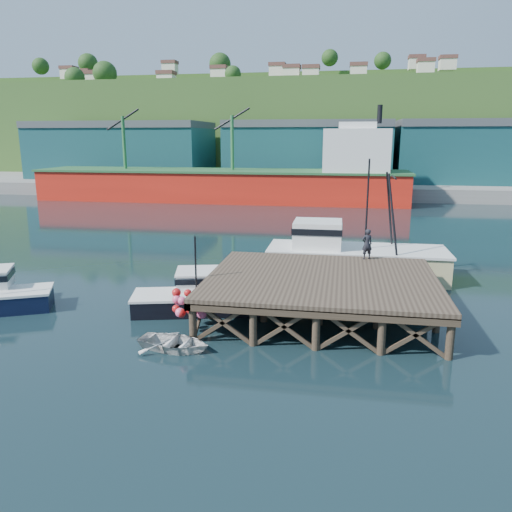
% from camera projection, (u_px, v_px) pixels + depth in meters
% --- Properties ---
extents(ground, '(300.00, 300.00, 0.00)m').
position_uv_depth(ground, '(221.00, 308.00, 27.84)').
color(ground, black).
rests_on(ground, ground).
extents(wharf, '(12.00, 10.00, 2.62)m').
position_uv_depth(wharf, '(321.00, 281.00, 26.29)').
color(wharf, brown).
rests_on(wharf, ground).
extents(far_quay, '(160.00, 40.00, 2.00)m').
position_uv_depth(far_quay, '(309.00, 183.00, 94.71)').
color(far_quay, gray).
rests_on(far_quay, ground).
extents(warehouse_left, '(32.00, 16.00, 9.00)m').
position_uv_depth(warehouse_left, '(123.00, 153.00, 94.52)').
color(warehouse_left, '#16494B').
rests_on(warehouse_left, far_quay).
extents(warehouse_mid, '(28.00, 16.00, 9.00)m').
position_uv_depth(warehouse_mid, '(308.00, 154.00, 88.65)').
color(warehouse_mid, '#16494B').
rests_on(warehouse_mid, far_quay).
extents(warehouse_right, '(30.00, 16.00, 9.00)m').
position_uv_depth(warehouse_right, '(487.00, 155.00, 83.62)').
color(warehouse_right, '#16494B').
rests_on(warehouse_right, far_quay).
extents(cargo_ship, '(55.50, 10.00, 13.75)m').
position_uv_depth(cargo_ship, '(243.00, 179.00, 74.51)').
color(cargo_ship, red).
rests_on(cargo_ship, ground).
extents(hillside, '(220.00, 50.00, 22.00)m').
position_uv_depth(hillside, '(319.00, 131.00, 121.16)').
color(hillside, '#2D511E').
rests_on(hillside, ground).
extents(boat_black, '(7.40, 6.13, 4.32)m').
position_uv_depth(boat_black, '(197.00, 296.00, 27.52)').
color(boat_black, black).
rests_on(boat_black, ground).
extents(trawler, '(11.93, 4.31, 7.97)m').
position_uv_depth(trawler, '(353.00, 254.00, 33.73)').
color(trawler, beige).
rests_on(trawler, ground).
extents(dinghy, '(3.68, 2.89, 0.69)m').
position_uv_depth(dinghy, '(174.00, 342.00, 22.33)').
color(dinghy, silver).
rests_on(dinghy, ground).
extents(dockworker, '(0.79, 0.66, 1.84)m').
position_uv_depth(dockworker, '(367.00, 244.00, 30.01)').
color(dockworker, black).
rests_on(dockworker, wharf).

